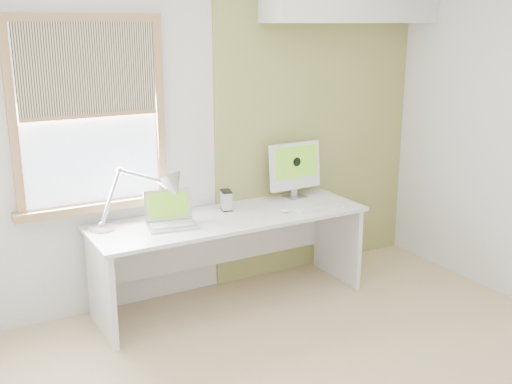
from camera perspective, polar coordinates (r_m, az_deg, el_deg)
room at (r=3.54m, az=8.33°, el=0.69°), size 4.04×3.54×2.64m
accent_wall at (r=5.49m, az=5.63°, el=6.08°), size 2.00×0.02×2.60m
window at (r=4.60m, az=-15.19°, el=6.86°), size 1.20×0.14×1.42m
desk at (r=4.92m, az=-2.71°, el=-4.22°), size 2.20×0.70×0.73m
desk_lamp at (r=4.66m, az=-8.97°, el=0.04°), size 0.79×0.32×0.45m
laptop at (r=4.63m, az=-7.99°, el=-2.29°), size 0.40×0.34×0.25m
phone_dock at (r=4.96m, az=-2.77°, el=-1.21°), size 0.08×0.08×0.13m
external_drive at (r=4.94m, az=-2.80°, el=-0.78°), size 0.11×0.14×0.16m
imac at (r=5.26m, az=3.64°, el=2.34°), size 0.49×0.17×0.48m
keyboard at (r=5.01m, az=5.90°, el=-1.43°), size 0.44×0.13×0.02m
mouse at (r=4.90m, az=2.72°, el=-1.72°), size 0.08×0.11×0.03m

